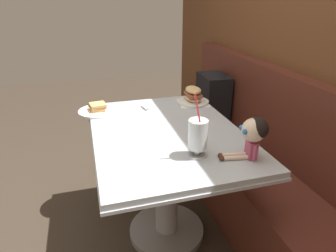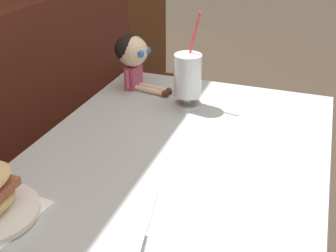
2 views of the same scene
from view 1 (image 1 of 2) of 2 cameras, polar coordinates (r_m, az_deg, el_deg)
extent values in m
plane|color=#382D23|center=(2.04, -5.47, -20.61)|extent=(8.00, 8.00, 0.00)
cube|color=brown|center=(1.93, 26.24, 14.79)|extent=(4.40, 0.08, 2.40)
cube|color=#512319|center=(2.13, 15.52, -11.58)|extent=(2.60, 0.48, 0.45)
cube|color=#512319|center=(1.99, 21.81, 1.45)|extent=(2.60, 0.10, 0.55)
cube|color=#B2BCC1|center=(1.65, -0.33, -1.33)|extent=(1.10, 0.80, 0.03)
cube|color=#B7BABF|center=(1.66, -0.33, -2.04)|extent=(1.11, 0.81, 0.02)
cylinder|color=#A5A8AD|center=(1.84, -0.30, -11.45)|extent=(0.14, 0.14, 0.65)
cylinder|color=gray|center=(2.06, -0.28, -19.32)|extent=(0.48, 0.48, 0.04)
cylinder|color=white|center=(1.95, -13.29, 2.83)|extent=(0.25, 0.25, 0.01)
cube|color=tan|center=(1.95, -13.44, 3.16)|extent=(0.10, 0.10, 0.01)
cube|color=tan|center=(1.94, -13.48, 3.62)|extent=(0.11, 0.11, 0.01)
cube|color=tan|center=(1.94, -13.37, 4.04)|extent=(0.11, 0.11, 0.01)
cylinder|color=silver|center=(1.40, 5.59, -5.47)|extent=(0.10, 0.10, 0.01)
cylinder|color=silver|center=(1.40, 5.63, -4.76)|extent=(0.03, 0.03, 0.03)
cylinder|color=silver|center=(1.36, 5.77, -1.62)|extent=(0.09, 0.09, 0.14)
cylinder|color=pink|center=(1.36, 5.76, -1.90)|extent=(0.08, 0.08, 0.13)
cylinder|color=#DB383D|center=(1.30, 5.99, 1.83)|extent=(0.01, 0.06, 0.22)
cube|color=white|center=(2.07, 4.80, 4.50)|extent=(0.22, 0.22, 0.00)
cylinder|color=white|center=(2.07, 4.81, 4.71)|extent=(0.22, 0.22, 0.01)
ellipsoid|color=tan|center=(2.06, 4.83, 5.35)|extent=(0.15, 0.10, 0.04)
cube|color=#995138|center=(2.05, 4.86, 6.09)|extent=(0.14, 0.09, 0.02)
ellipsoid|color=tan|center=(2.04, 4.89, 6.95)|extent=(0.15, 0.10, 0.04)
cube|color=silver|center=(1.86, -3.02, 2.22)|extent=(0.14, 0.05, 0.00)
cube|color=#B2B5BA|center=(1.96, -4.56, 3.53)|extent=(0.09, 0.04, 0.01)
cube|color=#B74C6B|center=(1.42, 15.74, -4.32)|extent=(0.07, 0.05, 0.08)
sphere|color=beige|center=(1.38, 16.19, -0.75)|extent=(0.11, 0.11, 0.11)
ellipsoid|color=black|center=(1.38, 16.69, -0.42)|extent=(0.13, 0.12, 0.10)
sphere|color=#2D6BB2|center=(1.37, 14.01, -0.32)|extent=(0.03, 0.03, 0.03)
sphere|color=#2D6BB2|center=(1.34, 14.63, -1.09)|extent=(0.03, 0.03, 0.03)
cylinder|color=beige|center=(1.42, 12.37, -5.44)|extent=(0.04, 0.12, 0.02)
cylinder|color=beige|center=(1.39, 12.73, -6.00)|extent=(0.04, 0.12, 0.02)
sphere|color=#4C2819|center=(1.40, 10.03, -5.63)|extent=(0.03, 0.03, 0.03)
sphere|color=#4C2819|center=(1.38, 10.35, -6.20)|extent=(0.03, 0.03, 0.03)
cylinder|color=#B74C6B|center=(1.45, 15.18, -3.41)|extent=(0.02, 0.02, 0.07)
cylinder|color=#B74C6B|center=(1.38, 16.36, -4.96)|extent=(0.02, 0.02, 0.07)
cube|color=black|center=(2.52, 8.62, 5.48)|extent=(0.30, 0.20, 0.38)
cube|color=black|center=(2.50, 5.99, 3.62)|extent=(0.21, 0.05, 0.17)
ellipsoid|color=black|center=(2.47, 8.88, 9.44)|extent=(0.29, 0.19, 0.07)
camera|label=2|loc=(2.39, -15.10, 21.49)|focal=45.89mm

